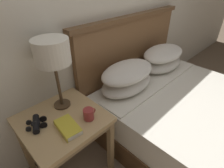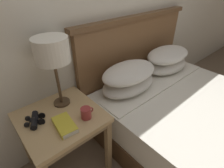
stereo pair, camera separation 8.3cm
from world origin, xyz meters
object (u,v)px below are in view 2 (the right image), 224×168
(binoculars_pair, at_px, (35,120))
(book_on_nightstand, at_px, (64,125))
(nightstand, at_px, (61,123))
(coffee_mug, at_px, (86,113))
(bed, at_px, (192,120))
(table_lamp, at_px, (52,52))

(binoculars_pair, bearing_deg, book_on_nightstand, -52.63)
(binoculars_pair, bearing_deg, nightstand, -15.75)
(nightstand, xyz_separation_m, coffee_mug, (0.14, -0.15, 0.13))
(bed, distance_m, table_lamp, 1.41)
(book_on_nightstand, bearing_deg, binoculars_pair, 127.37)
(nightstand, xyz_separation_m, binoculars_pair, (-0.16, 0.05, 0.11))
(binoculars_pair, xyz_separation_m, coffee_mug, (0.30, -0.20, 0.02))
(table_lamp, bearing_deg, bed, -35.40)
(nightstand, relative_size, bed, 0.33)
(nightstand, height_order, bed, bed)
(bed, distance_m, binoculars_pair, 1.41)
(nightstand, height_order, book_on_nightstand, book_on_nightstand)
(table_lamp, height_order, binoculars_pair, table_lamp)
(table_lamp, xyz_separation_m, coffee_mug, (0.06, -0.27, -0.40))
(table_lamp, distance_m, book_on_nightstand, 0.51)
(table_lamp, relative_size, coffee_mug, 5.28)
(book_on_nightstand, height_order, coffee_mug, coffee_mug)
(bed, relative_size, coffee_mug, 18.26)
(table_lamp, distance_m, binoculars_pair, 0.49)
(book_on_nightstand, height_order, binoculars_pair, binoculars_pair)
(bed, distance_m, coffee_mug, 1.07)
(bed, bearing_deg, book_on_nightstand, 157.97)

